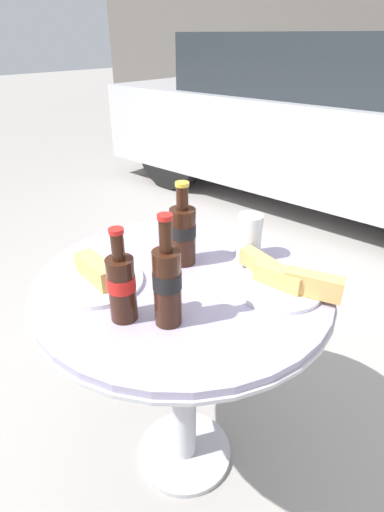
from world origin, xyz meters
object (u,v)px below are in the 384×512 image
cola_bottle_center (167,283)px  lunch_plate_near (97,278)px  drinking_glass (249,238)px  parked_car (328,123)px  bistro_table (183,319)px  cola_bottle_left (183,232)px  cola_bottle_right (122,285)px  lunch_plate_far (283,281)px

cola_bottle_center → lunch_plate_near: bearing=-178.4°
drinking_glass → parked_car: bearing=109.3°
bistro_table → drinking_glass: size_ratio=6.05×
cola_bottle_left → drinking_glass: 0.19m
cola_bottle_left → parked_car: size_ratio=0.06×
cola_bottle_left → cola_bottle_center: cola_bottle_center is taller
cola_bottle_right → drinking_glass: size_ratio=1.71×
cola_bottle_left → lunch_plate_far: size_ratio=0.80×
cola_bottle_right → lunch_plate_far: 0.40m
cola_bottle_right → lunch_plate_near: cola_bottle_right is taller
drinking_glass → parked_car: parked_car is taller
bistro_table → parked_car: parked_car is taller
bistro_table → cola_bottle_center: cola_bottle_center is taller
cola_bottle_center → lunch_plate_near: size_ratio=1.11×
cola_bottle_left → cola_bottle_right: (0.07, -0.28, -0.00)m
cola_bottle_left → drinking_glass: size_ratio=1.79×
lunch_plate_near → cola_bottle_center: bearing=1.6°
cola_bottle_left → parked_car: 2.82m
drinking_glass → cola_bottle_left: bearing=-130.4°
cola_bottle_left → parked_car: (-0.77, 2.71, -0.19)m
drinking_glass → lunch_plate_far: (0.16, -0.08, -0.04)m
lunch_plate_near → lunch_plate_far: lunch_plate_far is taller
bistro_table → cola_bottle_left: (-0.06, 0.06, 0.23)m
parked_car → cola_bottle_left: bearing=-74.1°
lunch_plate_far → drinking_glass: bearing=152.3°
lunch_plate_near → cola_bottle_right: bearing=-16.5°
bistro_table → lunch_plate_near: bearing=-131.8°
cola_bottle_right → cola_bottle_center: 0.10m
cola_bottle_center → parked_car: 3.08m
cola_bottle_center → lunch_plate_far: size_ratio=0.89×
drinking_glass → parked_car: (-0.90, 2.57, -0.16)m
bistro_table → lunch_plate_far: 0.30m
cola_bottle_center → parked_car: parked_car is taller
cola_bottle_center → parked_car: bearing=107.6°
bistro_table → cola_bottle_right: size_ratio=3.54×
cola_bottle_left → parked_car: parked_car is taller
lunch_plate_near → parked_car: bearing=103.1°
bistro_table → parked_car: bearing=106.6°
bistro_table → lunch_plate_far: (0.23, 0.13, 0.16)m
cola_bottle_right → drinking_glass: 0.43m
cola_bottle_right → parked_car: bearing=105.8°
bistro_table → cola_bottle_center: 0.30m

